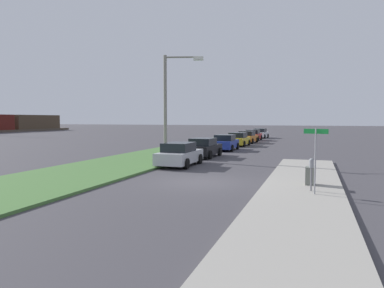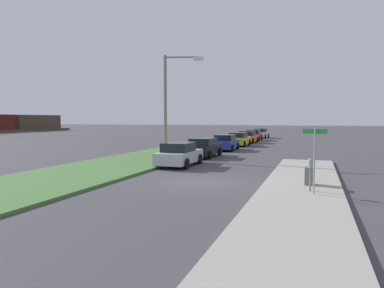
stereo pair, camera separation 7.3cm
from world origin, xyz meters
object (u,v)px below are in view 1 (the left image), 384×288
object	(u,v)px
parked_car_blue	(225,143)
streetlight	(170,99)
street_sign	(315,152)
parked_car_orange	(247,137)
parked_car_red	(253,135)
parked_car_white	(260,133)
parked_car_silver	(180,154)
parked_car_yellow	(238,139)
parking_meter	(311,168)
utility_box	(310,177)
parked_car_black	(204,148)

from	to	relation	value
parked_car_blue	streetlight	xyz separation A→B (m)	(-8.63, 2.03, 3.67)
street_sign	parked_car_blue	bearing A→B (deg)	22.90
parked_car_orange	parked_car_red	xyz separation A→B (m)	(5.53, 0.20, 0.00)
streetlight	parked_car_white	bearing A→B (deg)	-3.67
parked_car_white	parked_car_blue	bearing A→B (deg)	-177.05
parked_car_silver	parked_car_blue	xyz separation A→B (m)	(11.93, -0.04, 0.00)
parked_car_yellow	street_sign	world-z (taller)	street_sign
parked_car_silver	streetlight	size ratio (longest dim) A/B	0.58
parked_car_white	parked_car_silver	bearing A→B (deg)	-177.12
parking_meter	parked_car_white	bearing A→B (deg)	10.78
parked_car_silver	parked_car_yellow	size ratio (longest dim) A/B	1.00
parked_car_orange	utility_box	world-z (taller)	parked_car_orange
parked_car_black	street_sign	xyz separation A→B (m)	(-12.43, -8.13, 0.99)
street_sign	streetlight	distance (m)	14.57
parked_car_black	streetlight	size ratio (longest dim) A/B	0.58
parked_car_silver	utility_box	size ratio (longest dim) A/B	4.81
parked_car_blue	parking_meter	xyz separation A→B (m)	(-18.28, -7.84, 0.33)
parked_car_silver	parked_car_blue	size ratio (longest dim) A/B	1.00
streetlight	parked_car_black	bearing A→B (deg)	-40.77
parked_car_orange	street_sign	world-z (taller)	street_sign
parked_car_black	parked_car_blue	distance (m)	6.45
parking_meter	streetlight	bearing A→B (deg)	45.63
parked_car_orange	street_sign	distance (m)	30.84
parking_meter	streetlight	xyz separation A→B (m)	(9.65, 9.87, 3.34)
street_sign	parked_car_white	bearing A→B (deg)	10.81
parking_meter	street_sign	bearing A→B (deg)	-167.38
parked_car_black	parked_car_blue	bearing A→B (deg)	-0.54
parking_meter	utility_box	world-z (taller)	parking_meter
parked_car_blue	utility_box	size ratio (longest dim) A/B	4.81
parked_car_silver	street_sign	distance (m)	10.65
street_sign	streetlight	bearing A→B (deg)	44.30
parked_car_orange	parked_car_red	world-z (taller)	same
parked_car_white	streetlight	bearing A→B (deg)	179.27
parked_car_yellow	streetlight	bearing A→B (deg)	173.04
streetlight	parked_car_silver	bearing A→B (deg)	-149.04
parked_car_blue	parking_meter	size ratio (longest dim) A/B	3.06
parked_car_red	streetlight	distance (m)	25.43
utility_box	streetlight	xyz separation A→B (m)	(8.25, 9.82, 3.94)
parked_car_black	parked_car_white	distance (m)	29.36
parked_car_white	utility_box	distance (m)	40.54
parked_car_red	parked_car_yellow	bearing A→B (deg)	-179.26
parked_car_orange	parked_car_red	size ratio (longest dim) A/B	1.02
parked_car_silver	parked_car_yellow	distance (m)	17.64
parked_car_black	parking_meter	xyz separation A→B (m)	(-11.83, -7.99, 0.33)
parked_car_red	streetlight	xyz separation A→B (m)	(-25.09, 1.96, 3.67)
parked_car_orange	streetlight	size ratio (longest dim) A/B	0.58
parked_car_silver	parked_car_orange	world-z (taller)	same
parked_car_silver	utility_box	world-z (taller)	parked_car_silver
parked_car_orange	parking_meter	xyz separation A→B (m)	(-29.22, -7.72, 0.33)
parked_car_yellow	streetlight	world-z (taller)	streetlight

